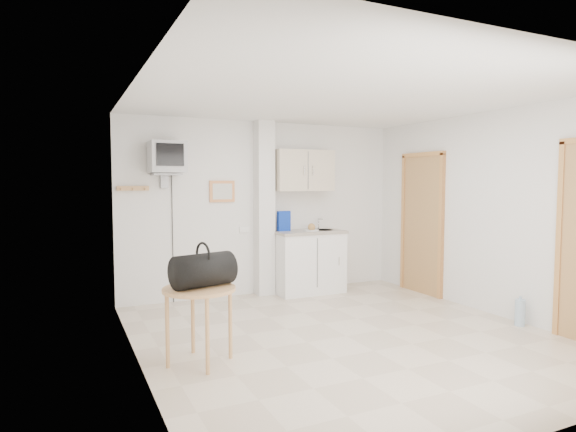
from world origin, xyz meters
name	(u,v)px	position (x,y,z in m)	size (l,w,h in m)	color
ground	(346,336)	(0.00, 0.00, 0.00)	(4.50, 4.50, 0.00)	beige
room_envelope	(362,191)	(0.24, 0.09, 1.54)	(4.24, 4.54, 2.55)	white
kitchenette	(307,238)	(0.57, 2.00, 0.80)	(1.03, 0.58, 2.10)	white
crt_television	(167,158)	(-1.45, 2.02, 1.94)	(0.44, 0.45, 2.15)	slate
round_table	(199,297)	(-1.60, -0.08, 0.60)	(0.65, 0.65, 0.69)	tan
duffel_bag	(203,270)	(-1.56, -0.08, 0.84)	(0.61, 0.44, 0.41)	black
water_bottle	(520,312)	(1.98, -0.53, 0.15)	(0.11, 0.11, 0.34)	#9EBBD3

